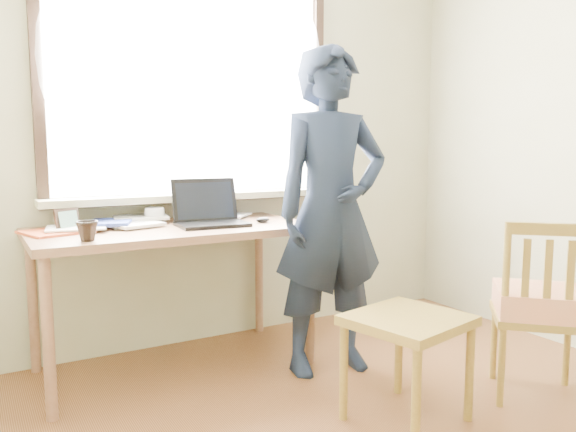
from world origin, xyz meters
TOP-DOWN VIEW (x-y plane):
  - room_shell at (-0.02, 0.20)m, footprint 3.52×4.02m
  - desk at (-0.47, 1.63)m, footprint 1.49×0.74m
  - laptop at (-0.27, 1.60)m, footprint 0.39×0.33m
  - mug_white at (-0.52, 1.82)m, footprint 0.14×0.14m
  - mug_dark at (-0.97, 1.38)m, footprint 0.14×0.14m
  - mouse at (0.03, 1.53)m, footprint 0.08×0.06m
  - desk_clutter at (-0.69, 1.80)m, footprint 0.89×0.51m
  - book_a at (-0.81, 1.86)m, footprint 0.22×0.28m
  - book_b at (-0.09, 1.91)m, footprint 0.30×0.31m
  - picture_frame at (-1.00, 1.73)m, footprint 0.13×0.08m
  - work_chair at (0.23, 0.51)m, footprint 0.56×0.54m
  - side_chair at (0.94, 0.38)m, footprint 0.57×0.57m
  - person at (0.27, 1.18)m, footprint 0.70×0.51m

SIDE VIEW (x-z plane):
  - work_chair at x=0.23m, z-range 0.17..0.65m
  - side_chair at x=0.94m, z-range 0.02..0.91m
  - desk at x=-0.47m, z-range 0.32..1.11m
  - book_b at x=-0.09m, z-range 0.80..0.81m
  - book_a at x=-0.81m, z-range 0.80..0.82m
  - mouse at x=0.03m, z-range 0.80..0.83m
  - desk_clutter at x=-0.69m, z-range 0.80..0.84m
  - mug_white at x=-0.52m, z-range 0.80..0.89m
  - mug_dark at x=-0.97m, z-range 0.80..0.89m
  - picture_frame at x=-1.00m, z-range 0.80..0.91m
  - laptop at x=-0.27m, z-range 0.73..0.98m
  - person at x=0.27m, z-range 0.00..1.77m
  - room_shell at x=-0.02m, z-range 0.33..2.94m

